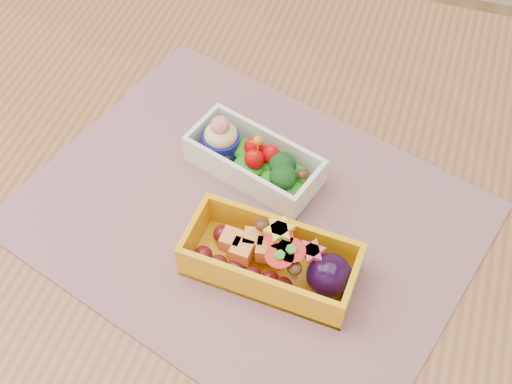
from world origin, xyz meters
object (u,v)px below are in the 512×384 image
(table, at_px, (226,243))
(placemat, at_px, (248,216))
(bento_white, at_px, (254,160))
(bento_yellow, at_px, (274,260))

(table, height_order, placemat, placemat)
(bento_white, distance_m, bento_yellow, 0.13)
(placemat, height_order, bento_yellow, bento_yellow)
(table, xyz_separation_m, bento_yellow, (0.08, -0.08, 0.13))
(table, bearing_deg, placemat, -29.63)
(table, bearing_deg, bento_yellow, -43.00)
(table, xyz_separation_m, placemat, (0.04, -0.02, 0.10))
(bento_yellow, bearing_deg, table, 139.89)
(placemat, distance_m, bento_white, 0.06)
(bento_white, height_order, bento_yellow, bento_white)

